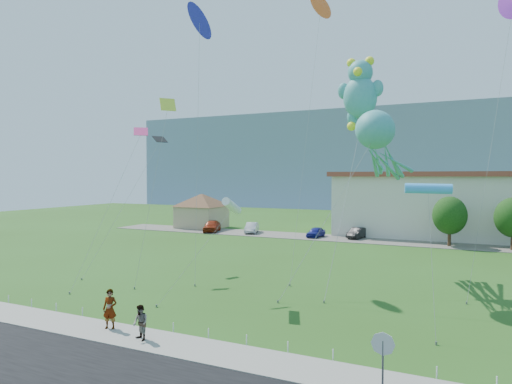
# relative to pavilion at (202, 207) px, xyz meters

# --- Properties ---
(ground) EXTENTS (160.00, 160.00, 0.00)m
(ground) POSITION_rel_pavilion_xyz_m (24.00, -38.00, -3.02)
(ground) COLOR #274D15
(ground) RESTS_ON ground
(sidewalk) EXTENTS (80.00, 2.50, 0.10)m
(sidewalk) POSITION_rel_pavilion_xyz_m (24.00, -40.75, -2.97)
(sidewalk) COLOR gray
(sidewalk) RESTS_ON ground
(parking_strip) EXTENTS (70.00, 6.00, 0.06)m
(parking_strip) POSITION_rel_pavilion_xyz_m (24.00, -3.00, -2.99)
(parking_strip) COLOR #59544C
(parking_strip) RESTS_ON ground
(hill_ridge) EXTENTS (160.00, 50.00, 25.00)m
(hill_ridge) POSITION_rel_pavilion_xyz_m (24.00, 82.00, 9.48)
(hill_ridge) COLOR slate
(hill_ridge) RESTS_ON ground
(pavilion) EXTENTS (9.20, 9.20, 5.00)m
(pavilion) POSITION_rel_pavilion_xyz_m (0.00, 0.00, 0.00)
(pavilion) COLOR tan
(pavilion) RESTS_ON ground
(stop_sign) EXTENTS (0.80, 0.07, 2.50)m
(stop_sign) POSITION_rel_pavilion_xyz_m (33.50, -42.21, -1.15)
(stop_sign) COLOR slate
(stop_sign) RESTS_ON ground
(rope_fence) EXTENTS (26.05, 0.05, 0.50)m
(rope_fence) POSITION_rel_pavilion_xyz_m (24.00, -39.30, -2.77)
(rope_fence) COLOR white
(rope_fence) RESTS_ON ground
(tree_near) EXTENTS (3.60, 3.60, 5.47)m
(tree_near) POSITION_rel_pavilion_xyz_m (34.00, -4.00, 0.36)
(tree_near) COLOR #3F2B19
(tree_near) RESTS_ON ground
(pedestrian_left) EXTENTS (0.82, 0.66, 1.96)m
(pedestrian_left) POSITION_rel_pavilion_xyz_m (19.99, -40.39, -1.95)
(pedestrian_left) COLOR gray
(pedestrian_left) RESTS_ON sidewalk
(pedestrian_right) EXTENTS (0.97, 0.88, 1.62)m
(pedestrian_right) POSITION_rel_pavilion_xyz_m (22.40, -41.02, -2.12)
(pedestrian_right) COLOR gray
(pedestrian_right) RESTS_ON sidewalk
(parked_car_red) EXTENTS (3.24, 4.95, 1.57)m
(parked_car_red) POSITION_rel_pavilion_xyz_m (4.08, -3.90, -2.18)
(parked_car_red) COLOR maroon
(parked_car_red) RESTS_ON parking_strip
(parked_car_silver) EXTENTS (2.66, 4.40, 1.37)m
(parked_car_silver) POSITION_rel_pavilion_xyz_m (9.57, -2.78, -2.28)
(parked_car_silver) COLOR #AAACB1
(parked_car_silver) RESTS_ON parking_strip
(parked_car_blue) EXTENTS (1.70, 3.68, 1.22)m
(parked_car_blue) POSITION_rel_pavilion_xyz_m (18.63, -3.14, -2.35)
(parked_car_blue) COLOR navy
(parked_car_blue) RESTS_ON parking_strip
(parked_car_black) EXTENTS (1.94, 4.08, 1.29)m
(parked_car_black) POSITION_rel_pavilion_xyz_m (23.53, -2.02, -2.32)
(parked_car_black) COLOR black
(parked_car_black) RESTS_ON parking_strip
(octopus_kite) EXTENTS (6.09, 12.39, 11.92)m
(octopus_kite) POSITION_rel_pavilion_xyz_m (30.39, -25.85, 6.74)
(octopus_kite) COLOR teal
(octopus_kite) RESTS_ON ground
(teddy_bear_kite) EXTENTS (3.36, 8.61, 16.37)m
(teddy_bear_kite) POSITION_rel_pavilion_xyz_m (28.56, -23.65, 10.83)
(teddy_bear_kite) COLOR teal
(teddy_bear_kite) RESTS_ON ground
(small_kite_black) EXTENTS (2.02, 8.42, 11.28)m
(small_kite_black) POSITION_rel_pavilion_xyz_m (11.40, -26.08, 6.54)
(small_kite_black) COLOR black
(small_kite_black) RESTS_ON ground
(small_kite_purple) EXTENTS (3.43, 5.76, 19.85)m
(small_kite_purple) POSITION_rel_pavilion_xyz_m (38.33, -22.81, 15.65)
(small_kite_purple) COLOR #BB33CE
(small_kite_purple) RESTS_ON ground
(small_kite_yellow) EXTENTS (1.38, 3.66, 13.23)m
(small_kite_yellow) POSITION_rel_pavilion_xyz_m (16.16, -30.74, 8.28)
(small_kite_yellow) COLOR #DFEE38
(small_kite_yellow) RESTS_ON ground
(small_kite_orange) EXTENTS (1.80, 9.84, 23.11)m
(small_kite_orange) POSITION_rel_pavilion_xyz_m (24.08, -19.22, 18.72)
(small_kite_orange) COLOR orange
(small_kite_orange) RESTS_ON ground
(small_kite_white) EXTENTS (3.73, 4.10, 6.27)m
(small_kite_white) POSITION_rel_pavilion_xyz_m (22.96, -33.25, 2.77)
(small_kite_white) COLOR white
(small_kite_white) RESTS_ON ground
(small_kite_pink) EXTENTS (1.29, 8.46, 11.65)m
(small_kite_pink) POSITION_rel_pavilion_xyz_m (12.20, -29.34, 6.85)
(small_kite_pink) COLOR #E1327A
(small_kite_pink) RESTS_ON ground
(small_kite_cyan) EXTENTS (0.90, 3.29, 7.47)m
(small_kite_cyan) POSITION_rel_pavilion_xyz_m (34.15, -33.48, 3.96)
(small_kite_cyan) COLOR #369EF6
(small_kite_cyan) RESTS_ON ground
(small_kite_blue) EXTENTS (3.80, 5.98, 20.90)m
(small_kite_blue) POSITION_rel_pavilion_xyz_m (16.06, -25.83, 16.65)
(small_kite_blue) COLOR #2623CB
(small_kite_blue) RESTS_ON ground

